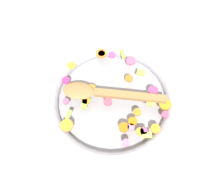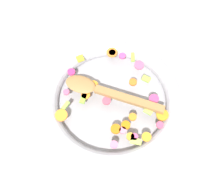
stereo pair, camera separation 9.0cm
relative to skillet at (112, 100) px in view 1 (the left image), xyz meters
The scene contains 4 objects.
ground_plane 0.02m from the skillet, ahead, with size 4.00×4.00×0.00m, color silver.
skillet is the anchor object (origin of this frame).
chopped_vegetables 0.04m from the skillet, ahead, with size 0.34×0.31×0.01m.
wooden_spoon 0.05m from the skillet, behind, with size 0.30×0.07×0.01m.
Camera 1 is at (0.09, -0.39, 0.85)m, focal length 50.00 mm.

